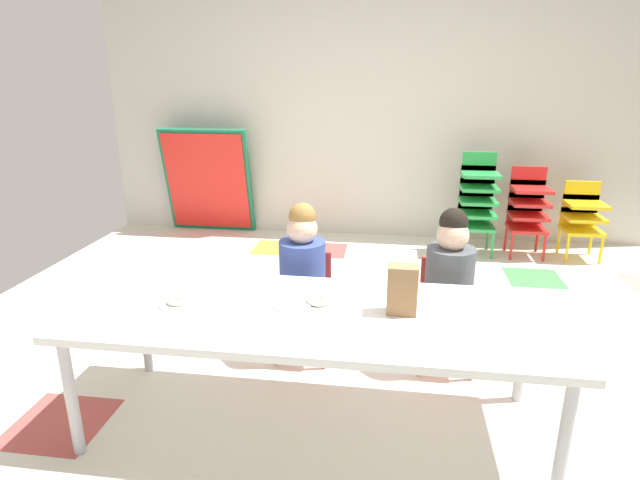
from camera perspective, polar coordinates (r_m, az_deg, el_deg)
name	(u,v)px	position (r m, az deg, el deg)	size (l,w,h in m)	color
ground_plane	(356,350)	(3.22, 4.04, -11.97)	(5.45, 4.86, 0.02)	silver
back_wall	(378,97)	(5.22, 6.44, 15.43)	(5.45, 0.10, 2.76)	beige
craft_table	(314,320)	(2.33, -0.65, -8.77)	(2.15, 0.79, 0.59)	white
seated_child_near_camera	(303,267)	(2.91, -1.91, -3.00)	(0.32, 0.32, 0.92)	red
seated_child_middle_seat	(449,275)	(2.89, 14.06, -3.72)	(0.32, 0.31, 0.92)	red
kid_chair_green_stack	(477,198)	(4.91, 16.96, 4.44)	(0.32, 0.30, 0.92)	green
kid_chair_red_stack	(528,206)	(5.01, 21.93, 3.47)	(0.32, 0.30, 0.80)	red
kid_chair_yellow_stack	(582,215)	(5.16, 26.93, 2.49)	(0.32, 0.30, 0.68)	yellow
folded_activity_table	(208,181)	(5.46, -12.25, 6.33)	(0.90, 0.29, 1.09)	#19724C
paper_bag_brown	(402,290)	(2.27, 9.03, -5.41)	(0.13, 0.09, 0.22)	#9E754C
paper_plate_near_edge	(179,303)	(2.45, -15.29, -6.76)	(0.18, 0.18, 0.01)	white
paper_plate_center_table	(292,304)	(2.37, -3.13, -7.07)	(0.18, 0.18, 0.01)	white
donut_powdered_on_plate	(179,300)	(2.45, -15.32, -6.37)	(0.10, 0.10, 0.03)	white
donut_powdered_loose	(319,299)	(2.38, -0.14, -6.55)	(0.11, 0.11, 0.03)	white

